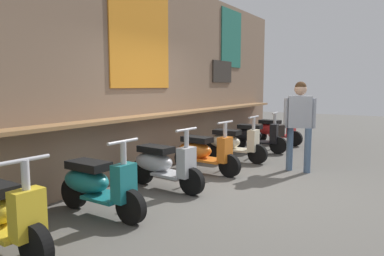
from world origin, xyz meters
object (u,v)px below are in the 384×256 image
at_px(scooter_teal, 96,183).
at_px(scooter_silver, 162,164).
at_px(scooter_black, 254,136).
at_px(scooter_red, 274,130).
at_px(scooter_cream, 232,143).
at_px(scooter_orange, 202,151).
at_px(shopper_with_handbag, 299,117).

distance_m(scooter_teal, scooter_silver, 1.33).
xyz_separation_m(scooter_black, scooter_red, (1.34, 0.00, 0.00)).
height_order(scooter_teal, scooter_black, same).
distance_m(scooter_silver, scooter_red, 4.99).
distance_m(scooter_cream, scooter_red, 2.57).
relative_size(scooter_orange, shopper_with_handbag, 0.85).
distance_m(scooter_silver, scooter_orange, 1.22).
relative_size(scooter_cream, shopper_with_handbag, 0.85).
distance_m(scooter_cream, scooter_black, 1.22).
bearing_deg(scooter_orange, scooter_red, 94.45).
relative_size(scooter_black, scooter_red, 1.00).
bearing_deg(shopper_with_handbag, scooter_teal, -43.58).
xyz_separation_m(scooter_cream, shopper_with_handbag, (-0.20, -1.44, 0.62)).
bearing_deg(scooter_orange, scooter_teal, -85.55).
bearing_deg(scooter_orange, shopper_with_handbag, 39.37).
xyz_separation_m(scooter_orange, scooter_black, (2.43, 0.00, 0.00)).
distance_m(scooter_orange, scooter_cream, 1.21).
bearing_deg(scooter_orange, scooter_black, 94.45).
height_order(scooter_silver, scooter_cream, same).
xyz_separation_m(scooter_teal, scooter_orange, (2.55, -0.00, 0.00)).
distance_m(scooter_red, shopper_with_handbag, 3.18).
relative_size(scooter_teal, scooter_silver, 1.00).
height_order(scooter_teal, scooter_red, same).
bearing_deg(scooter_silver, scooter_orange, 94.55).
height_order(scooter_orange, scooter_red, same).
bearing_deg(scooter_cream, scooter_teal, -90.42).
height_order(scooter_orange, shopper_with_handbag, shopper_with_handbag).
distance_m(scooter_teal, scooter_red, 6.33).
bearing_deg(scooter_silver, scooter_cream, 94.55).
height_order(scooter_silver, scooter_orange, same).
height_order(scooter_cream, scooter_black, same).
height_order(scooter_black, shopper_with_handbag, shopper_with_handbag).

